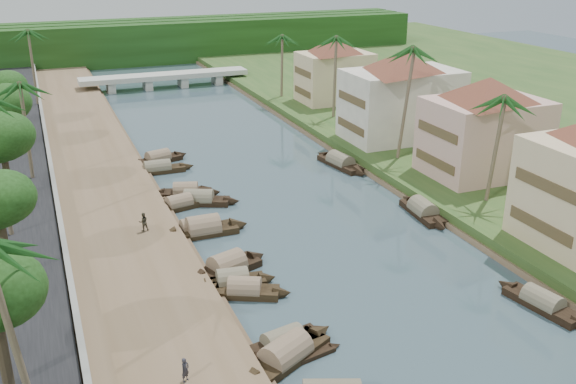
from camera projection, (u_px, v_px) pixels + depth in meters
name	position (u px, v px, depth m)	size (l,w,h in m)	color
ground	(372.00, 283.00, 46.20)	(220.00, 220.00, 0.00)	#384D55
left_bank	(108.00, 210.00, 57.81)	(10.00, 180.00, 0.80)	brown
right_bank	(437.00, 162.00, 69.86)	(16.00, 180.00, 1.20)	#28491D
road	(6.00, 221.00, 54.75)	(8.00, 180.00, 1.40)	black
retaining_wall	(58.00, 207.00, 56.01)	(0.40, 180.00, 1.10)	gray
treeline	(136.00, 42.00, 131.24)	(120.00, 14.00, 8.00)	black
bridge	(165.00, 78.00, 107.85)	(28.00, 4.00, 2.40)	#AFB0A5
building_mid	(485.00, 125.00, 63.00)	(14.11, 14.11, 9.70)	#D09E93
building_far	(402.00, 95.00, 74.68)	(15.59, 15.59, 10.20)	white
building_distant	(335.00, 69.00, 92.50)	(12.62, 12.62, 9.20)	beige
sampan_2	(286.00, 355.00, 37.42)	(8.38, 5.50, 2.25)	black
sampan_3	(283.00, 344.00, 38.55)	(7.23, 2.83, 1.95)	black
sampan_4	(245.00, 290.00, 44.45)	(6.64, 4.21, 1.94)	black
sampan_5	(227.00, 267.00, 47.58)	(7.46, 4.10, 2.32)	black
sampan_6	(233.00, 282.00, 45.59)	(6.65, 2.27, 1.99)	black
sampan_7	(194.00, 228.00, 54.17)	(6.56, 1.74, 1.79)	black
sampan_8	(203.00, 229.00, 53.83)	(8.01, 2.22, 2.45)	black
sampan_9	(199.00, 200.00, 60.06)	(7.83, 4.61, 2.03)	black
sampan_10	(179.00, 205.00, 59.00)	(6.79, 2.71, 1.88)	black
sampan_11	(186.00, 192.00, 61.90)	(7.03, 3.47, 2.01)	black
sampan_12	(158.00, 169.00, 68.24)	(8.08, 1.79, 1.95)	black
sampan_13	(158.00, 159.00, 71.38)	(7.54, 3.65, 2.06)	black
sampan_14	(542.00, 303.00, 42.86)	(2.79, 7.77, 1.90)	black
sampan_15	(423.00, 211.00, 57.52)	(2.28, 8.16, 2.16)	black
sampan_16	(340.00, 163.00, 70.19)	(3.13, 9.15, 2.20)	black
canoe_1	(311.00, 356.00, 37.90)	(4.48, 1.58, 0.71)	black
canoe_2	(187.00, 191.00, 63.09)	(4.79, 1.06, 0.69)	black
palm_1	(500.00, 101.00, 54.60)	(3.20, 3.20, 10.89)	brown
palm_2	(407.00, 52.00, 65.20)	(3.20, 3.20, 13.19)	brown
palm_3	(336.00, 39.00, 82.03)	(3.20, 3.20, 11.94)	brown
palm_4	(1.00, 247.00, 28.11)	(3.20, 3.20, 10.82)	brown
palm_6	(19.00, 86.00, 59.61)	(3.20, 3.20, 10.82)	brown
palm_7	(282.00, 37.00, 93.94)	(3.20, 3.20, 10.48)	brown
palm_8	(28.00, 33.00, 87.93)	(3.20, 3.20, 11.74)	brown
tree_3	(1.00, 138.00, 55.83)	(5.06, 5.06, 7.76)	#493B2A
tree_4	(4.00, 105.00, 69.95)	(5.07, 5.07, 7.12)	#493B2A
tree_5	(6.00, 88.00, 79.18)	(4.63, 4.63, 6.71)	#493B2A
tree_6	(434.00, 92.00, 77.14)	(4.35, 4.35, 6.84)	#493B2A
person_near	(185.00, 370.00, 34.40)	(0.52, 0.34, 1.43)	#27262E
person_far	(143.00, 222.00, 52.45)	(0.77, 0.60, 1.57)	#373326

